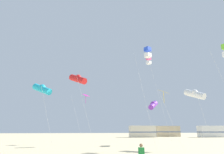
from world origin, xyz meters
name	(u,v)px	position (x,y,z in m)	size (l,w,h in m)	color
kite_flyer_standing	(141,153)	(1.28, 5.79, 0.61)	(0.38, 0.54, 1.16)	#238438
kite_diamond_magenta	(85,97)	(-2.03, 23.61, 6.61)	(2.81, 2.81, 7.06)	silver
kite_box_rainbow	(149,61)	(7.37, 21.72, 12.09)	(3.45, 2.84, 12.69)	silver
kite_box_blue	(148,52)	(4.59, 13.70, 10.13)	(1.96, 1.96, 10.73)	silver
kite_diamond_gold	(164,93)	(6.01, 13.39, 5.56)	(2.24, 1.82, 5.96)	silver
kite_tube_cyan	(42,89)	(-6.70, 15.83, 6.18)	(2.74, 2.55, 6.89)	silver
kite_tube_white	(195,94)	(9.82, 14.08, 5.71)	(1.97, 2.57, 6.41)	silver
kite_tube_scarlet	(78,79)	(-2.93, 15.73, 7.39)	(3.14, 3.20, 8.10)	silver
kite_tube_violet	(153,105)	(7.22, 20.33, 5.19)	(2.22, 2.43, 5.89)	silver
rv_van_cream	(142,131)	(12.39, 44.23, 1.39)	(6.45, 2.35, 2.80)	beige
rv_van_tan	(167,131)	(20.31, 47.53, 1.39)	(6.50, 2.51, 2.80)	#C6B28C
rv_van_white	(211,131)	(29.81, 42.52, 1.39)	(6.45, 2.36, 2.80)	white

